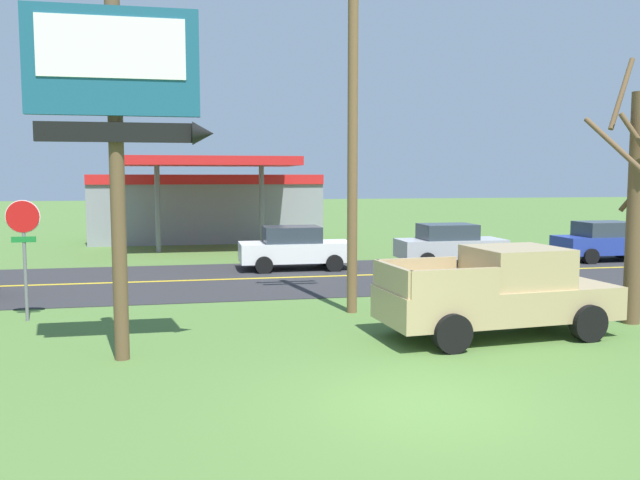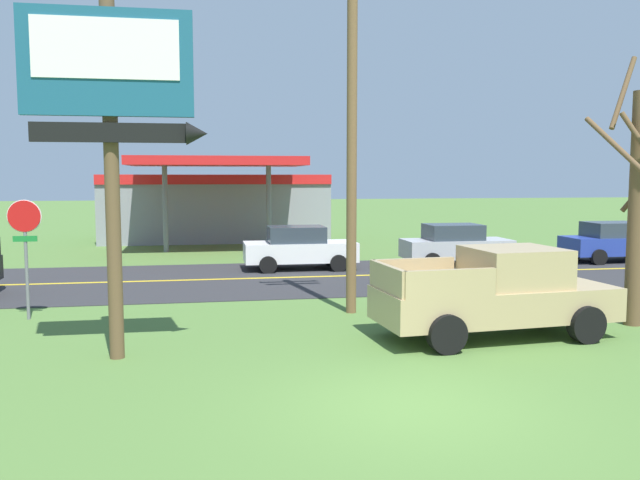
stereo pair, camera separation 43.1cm
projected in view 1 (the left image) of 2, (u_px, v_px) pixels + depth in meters
The scene contains 12 objects.
ground_plane at pixel (422, 406), 10.07m from camera, with size 180.00×180.00×0.00m, color #4C7033.
road_asphalt at pixel (292, 278), 22.75m from camera, with size 140.00×8.00×0.02m, color #2B2B2D.
road_centre_line at pixel (292, 277), 22.75m from camera, with size 126.00×0.20×0.01m, color gold.
motel_sign at pixel (118, 105), 12.06m from camera, with size 3.35×0.54×6.88m.
stop_sign at pixel (24, 238), 15.78m from camera, with size 0.80×0.08×2.95m.
utility_pole at pixel (353, 113), 16.51m from camera, with size 1.96×0.26×9.56m.
bare_tree at pixel (636, 199), 15.46m from camera, with size 1.90×1.87×6.36m.
gas_station at pixel (207, 205), 36.17m from camera, with size 12.00×11.50×4.40m.
pickup_tan_parked_on_lawn at pixel (500, 293), 14.41m from camera, with size 5.35×2.59×1.96m.
car_blue_near_lane at pixel (606, 241), 27.27m from camera, with size 4.20×2.00×1.64m.
car_white_mid_lane at pixel (295, 248), 24.71m from camera, with size 4.20×2.00×1.64m.
car_silver_far_lane at pixel (450, 244), 25.92m from camera, with size 4.20×2.00×1.64m.
Camera 1 is at (-3.46, -9.27, 3.52)m, focal length 36.85 mm.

